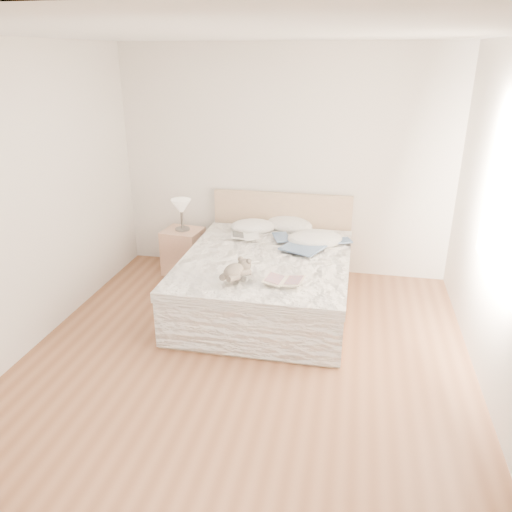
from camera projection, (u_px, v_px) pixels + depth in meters
name	position (u px, v px, depth m)	size (l,w,h in m)	color
floor	(243.00, 365.00, 4.43)	(4.00, 4.50, 0.00)	brown
ceiling	(239.00, 32.00, 3.41)	(4.00, 4.50, 0.00)	white
wall_back	(284.00, 163.00, 5.96)	(4.00, 0.02, 2.70)	silver
wall_front	(107.00, 402.00, 1.88)	(4.00, 0.02, 2.70)	silver
wall_left	(15.00, 206.00, 4.29)	(0.02, 4.50, 2.70)	silver
window	(505.00, 212.00, 3.79)	(0.02, 1.30, 1.10)	white
bed	(267.00, 279.00, 5.39)	(1.72, 2.14, 1.00)	tan
nightstand	(183.00, 251.00, 6.21)	(0.45, 0.40, 0.56)	tan
table_lamp	(181.00, 208.00, 6.01)	(0.26, 0.26, 0.38)	#4D4943
pillow_left	(253.00, 226.00, 5.99)	(0.54, 0.38, 0.16)	white
pillow_middle	(290.00, 224.00, 6.05)	(0.59, 0.42, 0.18)	white
pillow_right	(315.00, 239.00, 5.58)	(0.62, 0.43, 0.19)	silver
blouse	(307.00, 245.00, 5.44)	(0.63, 0.67, 0.03)	#3A5172
photo_book	(245.00, 237.00, 5.68)	(0.34, 0.23, 0.03)	white
childrens_book	(284.00, 281.00, 4.58)	(0.36, 0.25, 0.02)	beige
teddy_bear	(234.00, 277.00, 4.60)	(0.22, 0.31, 0.16)	#6A5E52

